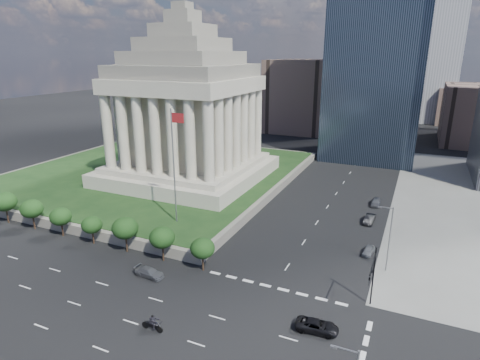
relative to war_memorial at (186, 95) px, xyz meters
The scene contains 17 objects.
ground 65.71m from the war_memorial, 56.82° to the left, with size 500.00×500.00×0.00m, color black.
plaza_terrace 23.35m from the war_memorial, 169.70° to the left, with size 66.00×70.00×1.80m, color slate.
plaza_lawn 22.52m from the war_memorial, 169.70° to the left, with size 64.00×68.00×0.10m, color #173315.
war_memorial is the anchor object (origin of this frame).
flagpole 28.16m from the war_memorial, 63.11° to the right, with size 2.52×0.24×20.00m.
tree_row 38.69m from the war_memorial, 92.53° to the right, with size 53.00×4.00×6.00m, color black, non-canonical shape.
midrise_glass 59.82m from the war_memorial, 52.55° to the left, with size 26.00×26.00×60.00m, color black.
building_filler_ne 105.88m from the war_memorial, 51.17° to the left, with size 20.00×30.00×20.00m, color brown.
building_filler_nw 82.43m from the war_memorial, 87.21° to the left, with size 24.00×30.00×28.00m, color brown.
traffic_signal_ne 60.00m from the war_memorial, 36.42° to the right, with size 0.30×5.74×8.00m.
street_lamp_north 54.92m from the war_memorial, 25.92° to the right, with size 2.13×0.22×10.00m.
pickup_truck 61.59m from the war_memorial, 44.19° to the right, with size 2.27×4.93×1.37m, color black.
suv_grey 47.04m from the war_memorial, 66.45° to the right, with size 4.53×1.84×1.31m, color #4D4F53.
parked_sedan_near 52.60m from the war_memorial, 22.98° to the right, with size 1.47×3.65×1.24m, color gray.
parked_sedan_mid 48.07m from the war_memorial, ahead, with size 1.59×4.55×1.50m, color black.
parked_sedan_far 47.86m from the war_memorial, ahead, with size 4.45×1.79×1.51m, color #54565C.
motorcycle_trail 57.62m from the war_memorial, 63.22° to the right, with size 2.85×0.78×2.13m, color black, non-canonical shape.
Camera 1 is at (15.51, -31.28, 30.58)m, focal length 30.00 mm.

